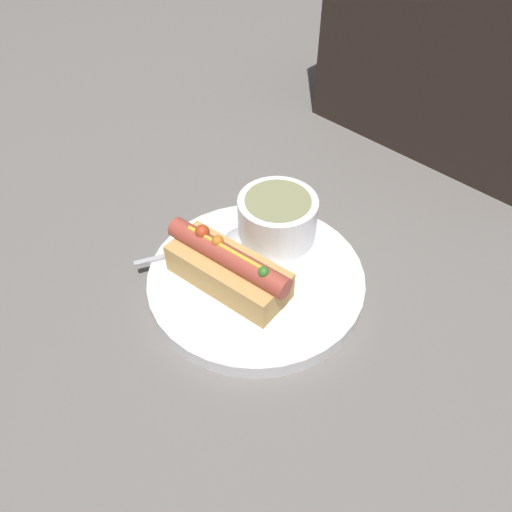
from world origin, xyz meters
The scene contains 5 objects.
ground_plane centered at (0.00, 0.00, 0.00)m, with size 4.00×4.00×0.00m, color slate.
dinner_plate centered at (0.00, 0.00, 0.01)m, with size 0.25×0.25×0.02m.
hot_dog centered at (-0.01, -0.03, 0.04)m, with size 0.16×0.07×0.06m.
soup_bowl centered at (-0.03, 0.07, 0.05)m, with size 0.10×0.10×0.06m.
spoon centered at (-0.06, 0.02, 0.02)m, with size 0.08×0.15×0.01m.
Camera 1 is at (0.27, -0.28, 0.45)m, focal length 35.00 mm.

